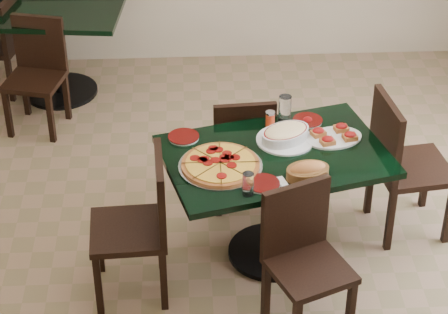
{
  "coord_description": "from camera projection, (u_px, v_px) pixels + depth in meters",
  "views": [
    {
      "loc": [
        -0.27,
        -4.1,
        3.53
      ],
      "look_at": [
        -0.06,
        0.0,
        0.78
      ],
      "focal_mm": 70.0,
      "sensor_mm": 36.0,
      "label": 1
    }
  ],
  "objects": [
    {
      "name": "floor",
      "position": [
        233.0,
        262.0,
        5.38
      ],
      "size": [
        5.5,
        5.5,
        0.0
      ],
      "primitive_type": "plane",
      "color": "#7D6148",
      "rests_on": "ground"
    },
    {
      "name": "main_table",
      "position": [
        274.0,
        179.0,
        5.12
      ],
      "size": [
        1.43,
        1.11,
        0.75
      ],
      "rotation": [
        0.0,
        0.0,
        0.26
      ],
      "color": "black",
      "rests_on": "floor"
    },
    {
      "name": "back_table",
      "position": [
        55.0,
        34.0,
        6.83
      ],
      "size": [
        1.15,
        0.89,
        0.75
      ],
      "rotation": [
        0.0,
        0.0,
        -0.11
      ],
      "color": "black",
      "rests_on": "floor"
    },
    {
      "name": "chair_far",
      "position": [
        242.0,
        147.0,
        5.6
      ],
      "size": [
        0.42,
        0.42,
        0.84
      ],
      "rotation": [
        0.0,
        0.0,
        3.21
      ],
      "color": "black",
      "rests_on": "floor"
    },
    {
      "name": "chair_near",
      "position": [
        303.0,
        252.0,
        4.72
      ],
      "size": [
        0.53,
        0.53,
        0.86
      ],
      "rotation": [
        0.0,
        0.0,
        0.4
      ],
      "color": "black",
      "rests_on": "floor"
    },
    {
      "name": "chair_right",
      "position": [
        401.0,
        159.0,
        5.36
      ],
      "size": [
        0.5,
        0.5,
        0.95
      ],
      "rotation": [
        0.0,
        0.0,
        1.71
      ],
      "color": "black",
      "rests_on": "floor"
    },
    {
      "name": "chair_left",
      "position": [
        142.0,
        219.0,
        4.9
      ],
      "size": [
        0.45,
        0.45,
        0.91
      ],
      "rotation": [
        0.0,
        0.0,
        -1.52
      ],
      "color": "black",
      "rests_on": "floor"
    },
    {
      "name": "back_chair_near",
      "position": [
        37.0,
        68.0,
        6.48
      ],
      "size": [
        0.48,
        0.48,
        0.85
      ],
      "rotation": [
        0.0,
        0.0,
        -0.25
      ],
      "color": "black",
      "rests_on": "floor"
    },
    {
      "name": "back_chair_left",
      "position": [
        3.0,
        40.0,
        6.91
      ],
      "size": [
        0.46,
        0.46,
        0.82
      ],
      "rotation": [
        0.0,
        0.0,
        -1.8
      ],
      "color": "black",
      "rests_on": "floor"
    },
    {
      "name": "pepperoni_pizza",
      "position": [
        220.0,
        165.0,
        4.9
      ],
      "size": [
        0.48,
        0.48,
        0.04
      ],
      "rotation": [
        0.0,
        0.0,
        -0.02
      ],
      "color": "silver",
      "rests_on": "main_table"
    },
    {
      "name": "lasagna_casserole",
      "position": [
        285.0,
        134.0,
        5.11
      ],
      "size": [
        0.37,
        0.34,
        0.09
      ],
      "rotation": [
        0.0,
        0.0,
        0.52
      ],
      "color": "silver",
      "rests_on": "main_table"
    },
    {
      "name": "bread_basket",
      "position": [
        308.0,
        171.0,
        4.8
      ],
      "size": [
        0.28,
        0.22,
        0.1
      ],
      "rotation": [
        0.0,
        0.0,
        0.23
      ],
      "color": "brown",
      "rests_on": "main_table"
    },
    {
      "name": "bruschetta_platter",
      "position": [
        334.0,
        136.0,
        5.14
      ],
      "size": [
        0.39,
        0.32,
        0.05
      ],
      "rotation": [
        0.0,
        0.0,
        0.26
      ],
      "color": "silver",
      "rests_on": "main_table"
    },
    {
      "name": "side_plate_near",
      "position": [
        263.0,
        184.0,
        4.76
      ],
      "size": [
        0.19,
        0.19,
        0.02
      ],
      "rotation": [
        0.0,
        0.0,
        0.2
      ],
      "color": "silver",
      "rests_on": "main_table"
    },
    {
      "name": "side_plate_far_r",
      "position": [
        308.0,
        120.0,
        5.31
      ],
      "size": [
        0.18,
        0.18,
        0.03
      ],
      "rotation": [
        0.0,
        0.0,
        0.58
      ],
      "color": "silver",
      "rests_on": "main_table"
    },
    {
      "name": "side_plate_far_l",
      "position": [
        184.0,
        137.0,
        5.16
      ],
      "size": [
        0.19,
        0.19,
        0.02
      ],
      "rotation": [
        0.0,
        0.0,
        0.37
      ],
      "color": "silver",
      "rests_on": "main_table"
    },
    {
      "name": "napkin_setting",
      "position": [
        276.0,
        186.0,
        4.76
      ],
      "size": [
        0.18,
        0.18,
        0.01
      ],
      "rotation": [
        0.0,
        0.0,
        0.31
      ],
      "color": "white",
      "rests_on": "main_table"
    },
    {
      "name": "water_glass_a",
      "position": [
        285.0,
        109.0,
        5.28
      ],
      "size": [
        0.08,
        0.08,
        0.17
      ],
      "primitive_type": "cylinder",
      "color": "white",
      "rests_on": "main_table"
    },
    {
      "name": "water_glass_b",
      "position": [
        248.0,
        184.0,
        4.66
      ],
      "size": [
        0.06,
        0.06,
        0.13
      ],
      "primitive_type": "cylinder",
      "color": "white",
      "rests_on": "main_table"
    },
    {
      "name": "pepper_shaker",
      "position": [
        270.0,
        119.0,
        5.25
      ],
      "size": [
        0.06,
        0.06,
        0.1
      ],
      "color": "red",
      "rests_on": "main_table"
    }
  ]
}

